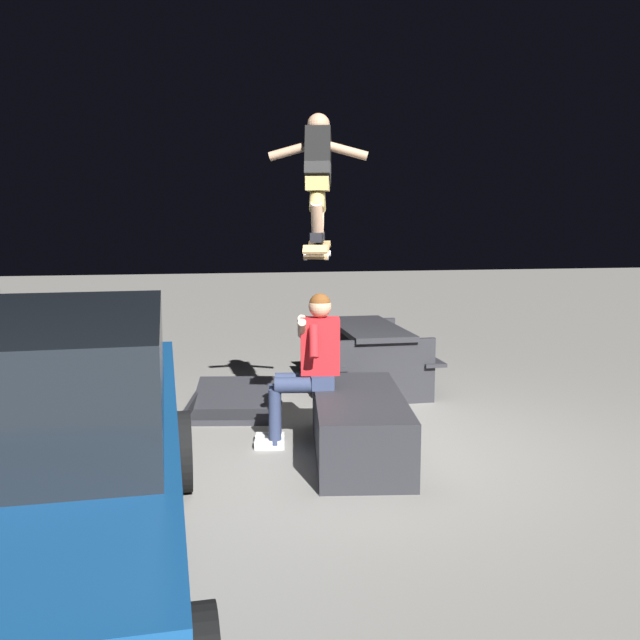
% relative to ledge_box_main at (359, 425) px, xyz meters
% --- Properties ---
extents(ground_plane, '(40.00, 40.00, 0.00)m').
position_rel_ledge_box_main_xyz_m(ground_plane, '(0.11, -0.09, -0.27)').
color(ground_plane, gray).
extents(ledge_box_main, '(1.84, 0.97, 0.53)m').
position_rel_ledge_box_main_xyz_m(ledge_box_main, '(0.00, 0.00, 0.00)').
color(ledge_box_main, '#28282D').
rests_on(ledge_box_main, ground).
extents(person_sitting_on_ledge, '(0.60, 0.78, 1.37)m').
position_rel_ledge_box_main_xyz_m(person_sitting_on_ledge, '(0.36, 0.38, 0.50)').
color(person_sitting_on_ledge, '#2D3856').
rests_on(person_sitting_on_ledge, ground).
extents(skateboard, '(1.04, 0.42, 0.14)m').
position_rel_ledge_box_main_xyz_m(skateboard, '(0.51, 0.27, 1.47)').
color(skateboard, '#AD8451').
extents(skater_airborne, '(0.64, 0.88, 1.12)m').
position_rel_ledge_box_main_xyz_m(skater_airborne, '(0.57, 0.25, 2.16)').
color(skater_airborne, black).
extents(kicker_ramp, '(1.25, 1.07, 0.33)m').
position_rel_ledge_box_main_xyz_m(kicker_ramp, '(1.60, 0.96, -0.21)').
color(kicker_ramp, '#28282D').
rests_on(kicker_ramp, ground).
extents(picnic_table_back, '(1.71, 1.35, 0.75)m').
position_rel_ledge_box_main_xyz_m(picnic_table_back, '(2.33, -0.66, 0.23)').
color(picnic_table_back, '#28282D').
rests_on(picnic_table_back, ground).
extents(parked_car, '(4.27, 2.06, 1.56)m').
position_rel_ledge_box_main_xyz_m(parked_car, '(-1.96, 2.30, 0.53)').
color(parked_car, navy).
rests_on(parked_car, ground).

